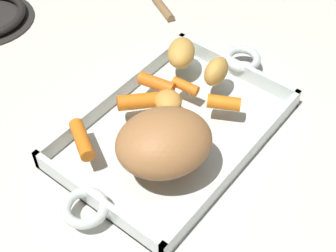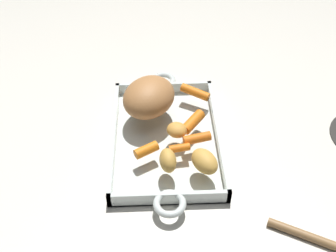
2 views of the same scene
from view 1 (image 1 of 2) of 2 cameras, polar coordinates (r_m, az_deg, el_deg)
ground_plane at (r=0.74m, az=0.72°, el=-1.01°), size 1.65×1.65×0.00m
roasting_dish at (r=0.73m, az=0.72°, el=-0.51°), size 0.43×0.23×0.03m
pork_roast at (r=0.63m, az=-0.47°, el=-1.93°), size 0.17×0.16×0.08m
baby_carrot_southwest at (r=0.75m, az=2.03°, el=4.64°), size 0.02×0.04×0.02m
baby_carrot_northeast at (r=0.73m, az=6.50°, el=2.70°), size 0.04×0.05×0.02m
baby_carrot_center_right at (r=0.75m, az=-1.36°, el=4.98°), size 0.03×0.06×0.02m
baby_carrot_southeast at (r=0.72m, az=-3.52°, el=2.87°), size 0.06×0.06×0.03m
baby_carrot_center_left at (r=0.68m, az=-9.99°, el=-1.55°), size 0.05×0.07×0.03m
potato_halved at (r=0.79m, az=1.54°, el=8.50°), size 0.08×0.07×0.04m
potato_near_roast at (r=0.72m, az=0.02°, el=2.90°), size 0.05×0.06×0.03m
potato_whole at (r=0.76m, az=5.79°, el=6.23°), size 0.06×0.04×0.04m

